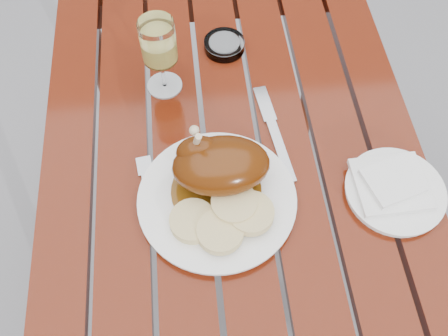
{
  "coord_description": "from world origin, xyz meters",
  "views": [
    {
      "loc": [
        -0.08,
        -0.58,
        1.63
      ],
      "look_at": [
        -0.02,
        -0.06,
        0.78
      ],
      "focal_mm": 40.0,
      "sensor_mm": 36.0,
      "label": 1
    }
  ],
  "objects_px": {
    "dinner_plate": "(217,200)",
    "side_plate": "(395,191)",
    "wine_glass": "(160,57)",
    "ashtray": "(224,45)",
    "table": "(231,226)"
  },
  "relations": [
    {
      "from": "wine_glass",
      "to": "side_plate",
      "type": "height_order",
      "value": "wine_glass"
    },
    {
      "from": "wine_glass",
      "to": "ashtray",
      "type": "distance_m",
      "value": 0.2
    },
    {
      "from": "dinner_plate",
      "to": "table",
      "type": "bearing_deg",
      "value": 69.42
    },
    {
      "from": "dinner_plate",
      "to": "side_plate",
      "type": "height_order",
      "value": "dinner_plate"
    },
    {
      "from": "table",
      "to": "wine_glass",
      "type": "relative_size",
      "value": 6.38
    },
    {
      "from": "table",
      "to": "dinner_plate",
      "type": "height_order",
      "value": "dinner_plate"
    },
    {
      "from": "table",
      "to": "dinner_plate",
      "type": "distance_m",
      "value": 0.41
    },
    {
      "from": "dinner_plate",
      "to": "side_plate",
      "type": "bearing_deg",
      "value": -2.66
    },
    {
      "from": "wine_glass",
      "to": "ashtray",
      "type": "bearing_deg",
      "value": 34.8
    },
    {
      "from": "ashtray",
      "to": "wine_glass",
      "type": "bearing_deg",
      "value": -145.2
    },
    {
      "from": "dinner_plate",
      "to": "side_plate",
      "type": "distance_m",
      "value": 0.35
    },
    {
      "from": "table",
      "to": "dinner_plate",
      "type": "xyz_separation_m",
      "value": [
        -0.04,
        -0.12,
        0.39
      ]
    },
    {
      "from": "dinner_plate",
      "to": "side_plate",
      "type": "relative_size",
      "value": 1.56
    },
    {
      "from": "table",
      "to": "side_plate",
      "type": "bearing_deg",
      "value": -23.53
    },
    {
      "from": "table",
      "to": "ashtray",
      "type": "xyz_separation_m",
      "value": [
        0.01,
        0.3,
        0.39
      ]
    }
  ]
}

